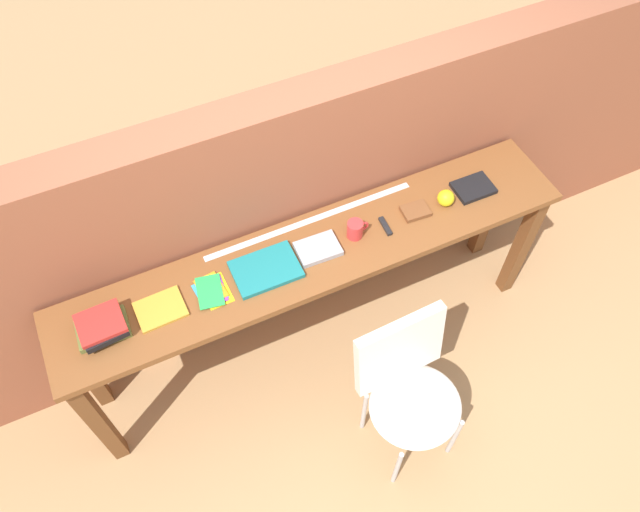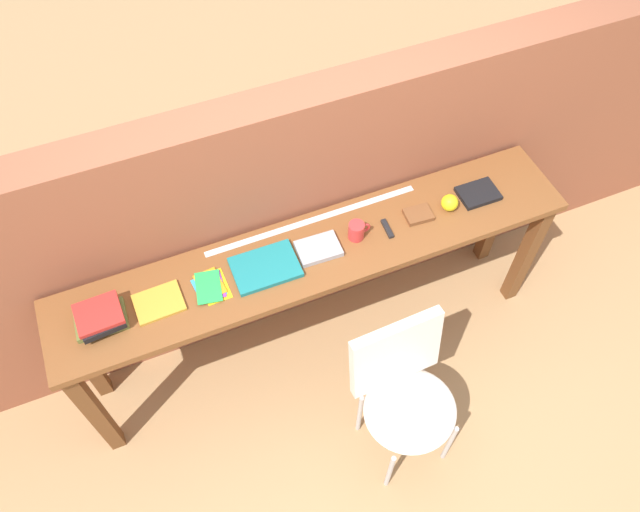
% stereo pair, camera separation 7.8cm
% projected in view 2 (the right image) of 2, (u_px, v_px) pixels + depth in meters
% --- Properties ---
extents(ground_plane, '(40.00, 40.00, 0.00)m').
position_uv_depth(ground_plane, '(337.00, 383.00, 3.45)').
color(ground_plane, tan).
extents(brick_wall_back, '(6.00, 0.20, 1.52)m').
position_uv_depth(brick_wall_back, '(291.00, 214.00, 3.17)').
color(brick_wall_back, '#935138').
rests_on(brick_wall_back, ground).
extents(sideboard, '(2.50, 0.44, 0.88)m').
position_uv_depth(sideboard, '(316.00, 267.00, 3.01)').
color(sideboard, brown).
rests_on(sideboard, ground).
extents(chair_white_moulded, '(0.45, 0.47, 0.89)m').
position_uv_depth(chair_white_moulded, '(405.00, 391.00, 2.87)').
color(chair_white_moulded, silver).
rests_on(chair_white_moulded, ground).
extents(book_stack_leftmost, '(0.22, 0.19, 0.08)m').
position_uv_depth(book_stack_leftmost, '(100.00, 318.00, 2.64)').
color(book_stack_leftmost, olive).
rests_on(book_stack_leftmost, sideboard).
extents(magazine_cycling, '(0.21, 0.17, 0.01)m').
position_uv_depth(magazine_cycling, '(159.00, 303.00, 2.72)').
color(magazine_cycling, gold).
rests_on(magazine_cycling, sideboard).
extents(pamphlet_pile_colourful, '(0.16, 0.19, 0.01)m').
position_uv_depth(pamphlet_pile_colourful, '(211.00, 286.00, 2.77)').
color(pamphlet_pile_colourful, yellow).
rests_on(pamphlet_pile_colourful, sideboard).
extents(book_open_centre, '(0.30, 0.22, 0.02)m').
position_uv_depth(book_open_centre, '(265.00, 267.00, 2.82)').
color(book_open_centre, '#19757A').
rests_on(book_open_centre, sideboard).
extents(book_grey_hardcover, '(0.20, 0.15, 0.03)m').
position_uv_depth(book_grey_hardcover, '(318.00, 249.00, 2.88)').
color(book_grey_hardcover, '#9E9EA3').
rests_on(book_grey_hardcover, sideboard).
extents(mug, '(0.11, 0.08, 0.09)m').
position_uv_depth(mug, '(357.00, 231.00, 2.90)').
color(mug, red).
rests_on(mug, sideboard).
extents(multitool_folded, '(0.03, 0.11, 0.02)m').
position_uv_depth(multitool_folded, '(387.00, 229.00, 2.95)').
color(multitool_folded, black).
rests_on(multitool_folded, sideboard).
extents(leather_journal_brown, '(0.14, 0.11, 0.02)m').
position_uv_depth(leather_journal_brown, '(418.00, 215.00, 3.00)').
color(leather_journal_brown, brown).
rests_on(leather_journal_brown, sideboard).
extents(sports_ball_small, '(0.08, 0.08, 0.08)m').
position_uv_depth(sports_ball_small, '(450.00, 203.00, 3.00)').
color(sports_ball_small, yellow).
rests_on(sports_ball_small, sideboard).
extents(book_repair_rightmost, '(0.20, 0.15, 0.02)m').
position_uv_depth(book_repair_rightmost, '(478.00, 193.00, 3.07)').
color(book_repair_rightmost, black).
rests_on(book_repair_rightmost, sideboard).
extents(ruler_metal_back_edge, '(1.07, 0.03, 0.00)m').
position_uv_depth(ruler_metal_back_edge, '(313.00, 220.00, 2.99)').
color(ruler_metal_back_edge, silver).
rests_on(ruler_metal_back_edge, sideboard).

